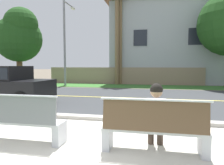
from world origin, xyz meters
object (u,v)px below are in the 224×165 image
object	(u,v)px
shade_tree_far_left	(19,35)
palm_tree_tall	(117,6)
bench_right	(154,129)
seated_person_white	(156,114)
palm_tree_short	(120,6)
streetlamp	(66,36)
bench_left	(19,121)

from	to	relation	value
shade_tree_far_left	palm_tree_tall	bearing A→B (deg)	12.56
bench_right	seated_person_white	distance (m)	0.28
palm_tree_tall	bench_right	bearing A→B (deg)	-77.00
palm_tree_tall	palm_tree_short	size ratio (longest dim) A/B	0.99
streetlamp	shade_tree_far_left	size ratio (longest dim) A/B	1.09
bench_left	streetlamp	size ratio (longest dim) A/B	0.27
shade_tree_far_left	palm_tree_short	size ratio (longest dim) A/B	0.77
bench_left	shade_tree_far_left	bearing A→B (deg)	125.18
bench_left	bench_right	world-z (taller)	same
palm_tree_tall	bench_left	bearing A→B (deg)	-88.35
streetlamp	bench_left	bearing A→B (deg)	-70.30
bench_left	seated_person_white	world-z (taller)	seated_person_white
bench_left	shade_tree_far_left	distance (m)	14.44
bench_right	streetlamp	bearing A→B (deg)	120.35
seated_person_white	shade_tree_far_left	xyz separation A→B (m)	(-10.77, 11.28, 3.30)
bench_right	seated_person_white	bearing A→B (deg)	78.39
streetlamp	palm_tree_short	distance (m)	5.10
seated_person_white	palm_tree_tall	bearing A→B (deg)	103.31
bench_right	bench_left	bearing A→B (deg)	180.00
bench_right	palm_tree_short	bearing A→B (deg)	101.85
bench_left	palm_tree_short	xyz separation A→B (m)	(-0.17, 13.50, 5.94)
seated_person_white	shade_tree_far_left	size ratio (longest dim) A/B	0.20
bench_left	palm_tree_short	distance (m)	14.75
shade_tree_far_left	seated_person_white	bearing A→B (deg)	-46.33
seated_person_white	palm_tree_short	distance (m)	14.79
shade_tree_far_left	palm_tree_short	xyz separation A→B (m)	(7.90, 2.05, 2.42)
streetlamp	palm_tree_tall	bearing A→B (deg)	21.01
bench_left	seated_person_white	distance (m)	2.71
bench_left	seated_person_white	size ratio (longest dim) A/B	1.46
palm_tree_short	palm_tree_tall	bearing A→B (deg)	-121.40
streetlamp	palm_tree_short	xyz separation A→B (m)	(4.02, 1.80, 2.57)
bench_left	shade_tree_far_left	world-z (taller)	shade_tree_far_left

